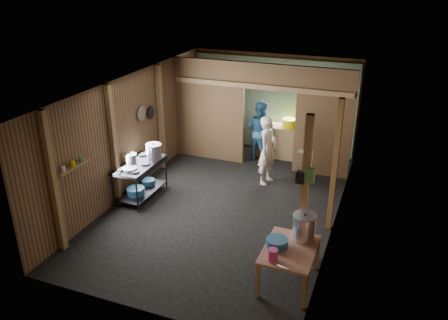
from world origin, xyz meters
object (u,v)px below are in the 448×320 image
at_px(stove_pot_large, 154,152).
at_px(yellow_tub, 290,123).
at_px(gas_range, 140,180).
at_px(prep_table, 289,266).
at_px(cook, 268,150).
at_px(pink_bucket, 273,255).
at_px(stock_pot, 304,227).

distance_m(stove_pot_large, yellow_tub, 3.76).
height_order(gas_range, stove_pot_large, stove_pot_large).
height_order(prep_table, cook, cook).
relative_size(pink_bucket, cook, 0.11).
bearing_deg(stock_pot, stove_pot_large, 155.02).
distance_m(prep_table, pink_bucket, 0.59).
bearing_deg(gas_range, prep_table, -24.74).
height_order(gas_range, yellow_tub, yellow_tub).
bearing_deg(prep_table, gas_range, 155.26).
xyz_separation_m(prep_table, stock_pot, (0.13, 0.36, 0.53)).
bearing_deg(yellow_tub, stove_pot_large, -127.83).
distance_m(stock_pot, pink_bucket, 0.81).
height_order(stock_pot, pink_bucket, stock_pot).
relative_size(stock_pot, pink_bucket, 2.50).
distance_m(prep_table, stock_pot, 0.65).
bearing_deg(prep_table, stove_pot_large, 149.67).
bearing_deg(stove_pot_large, cook, 31.09).
xyz_separation_m(prep_table, yellow_tub, (-1.23, 5.04, 0.63)).
height_order(prep_table, stove_pot_large, stove_pot_large).
relative_size(prep_table, pink_bucket, 6.05).
bearing_deg(stove_pot_large, gas_range, -115.20).
distance_m(yellow_tub, cook, 1.65).
xyz_separation_m(gas_range, prep_table, (3.71, -1.71, -0.08)).
distance_m(gas_range, stove_pot_large, 0.69).
height_order(prep_table, pink_bucket, pink_bucket).
xyz_separation_m(stove_pot_large, yellow_tub, (2.31, 2.97, -0.00)).
distance_m(gas_range, yellow_tub, 4.19).
height_order(stove_pot_large, yellow_tub, stove_pot_large).
bearing_deg(stock_pot, cook, 115.85).
xyz_separation_m(gas_range, stove_pot_large, (0.17, 0.36, 0.56)).
distance_m(stove_pot_large, stock_pot, 4.05).
xyz_separation_m(stove_pot_large, pink_bucket, (3.37, -2.45, -0.22)).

